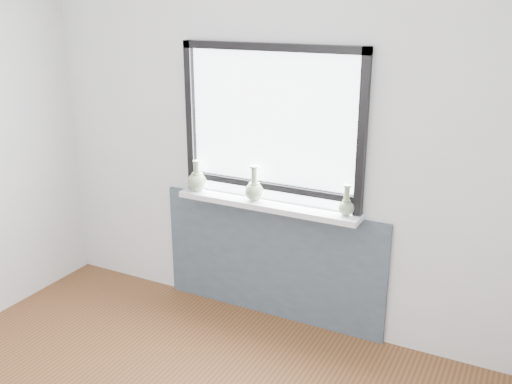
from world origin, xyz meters
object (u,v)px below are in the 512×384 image
at_px(windowsill, 267,205).
at_px(vase_a, 197,180).
at_px(vase_b, 254,189).
at_px(vase_c, 346,205).

bearing_deg(windowsill, vase_a, -179.74).
height_order(vase_b, vase_c, vase_b).
xyz_separation_m(windowsill, vase_a, (-0.56, -0.00, 0.10)).
bearing_deg(vase_c, windowsill, -179.02).
relative_size(vase_a, vase_c, 1.10).
distance_m(vase_a, vase_c, 1.12).
xyz_separation_m(vase_a, vase_c, (1.12, 0.01, -0.01)).
relative_size(windowsill, vase_c, 6.50).
bearing_deg(vase_b, windowsill, 1.71).
bearing_deg(windowsill, vase_c, 0.98).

